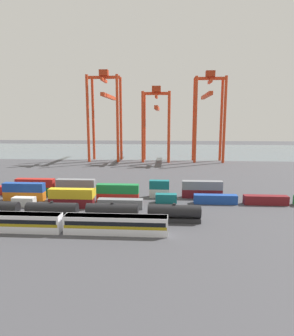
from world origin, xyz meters
The scene contains 28 objects.
ground_plane centered at (0.00, 40.00, 0.00)m, with size 420.00×420.00×0.00m, color #424247.
harbour_water centered at (0.00, 147.53, 0.00)m, with size 400.00×110.00×0.01m, color slate.
passenger_train centered at (-5.44, -18.38, 2.14)m, with size 44.26×3.14×3.90m.
freight_tank_row centered at (-3.66, -10.34, 2.10)m, with size 55.94×2.96×4.42m.
shipping_container_1 centered at (-22.67, -0.83, 1.30)m, with size 6.04×2.44×2.60m, color silver.
shipping_container_2 centered at (-9.32, -0.83, 1.30)m, with size 12.10×2.44×2.60m, color maroon.
shipping_container_3 centered at (-9.32, -0.83, 3.90)m, with size 12.10×2.44×2.60m, color gold.
shipping_container_4 centered at (4.03, -0.83, 1.30)m, with size 12.10×2.44×2.60m, color slate.
shipping_container_5 centered at (-25.59, 5.40, 1.30)m, with size 12.10×2.44×2.60m, color orange.
shipping_container_6 centered at (-25.59, 5.40, 3.90)m, with size 12.10×2.44×2.60m, color #1C4299.
shipping_container_7 centered at (-11.63, 5.40, 1.30)m, with size 12.10×2.44×2.60m, color maroon.
shipping_container_8 centered at (2.32, 5.40, 1.30)m, with size 12.10×2.44×2.60m, color #AD211C.
shipping_container_9 centered at (2.32, 5.40, 3.90)m, with size 12.10×2.44×2.60m, color #197538.
shipping_container_10 centered at (16.27, 5.40, 1.30)m, with size 6.04×2.44×2.60m, color #146066.
shipping_container_11 centered at (30.23, 5.40, 1.30)m, with size 12.10×2.44×2.60m, color #1C4299.
shipping_container_12 centered at (44.18, 5.40, 1.30)m, with size 12.10×2.44×2.60m, color maroon.
shipping_container_15 centered at (-25.01, 11.63, 1.30)m, with size 12.10×2.44×2.60m, color #197538.
shipping_container_16 centered at (-25.01, 11.63, 3.90)m, with size 12.10×2.44×2.60m, color #AD211C.
shipping_container_17 centered at (-11.96, 11.63, 1.30)m, with size 12.10×2.44×2.60m, color gold.
shipping_container_18 centered at (-11.96, 11.63, 3.90)m, with size 12.10×2.44×2.60m, color slate.
shipping_container_19 centered at (1.09, 11.63, 1.30)m, with size 6.04×2.44×2.60m, color #146066.
shipping_container_20 centered at (14.15, 11.63, 1.30)m, with size 6.04×2.44×2.60m, color silver.
shipping_container_21 centered at (14.15, 11.63, 3.90)m, with size 6.04×2.44×2.60m, color #146066.
shipping_container_22 centered at (27.20, 11.63, 1.30)m, with size 12.10×2.44×2.60m, color maroon.
shipping_container_23 centered at (27.20, 11.63, 3.90)m, with size 12.10×2.44×2.60m, color slate.
gantry_crane_west centered at (-18.81, 93.54, 30.81)m, with size 18.04×40.48×50.59m.
gantry_crane_central centered at (10.38, 93.65, 25.62)m, with size 15.85×38.77×41.71m.
gantry_crane_east centered at (39.57, 93.40, 30.27)m, with size 17.08×38.23×49.48m.
Camera 1 is at (16.17, -76.14, 23.71)m, focal length 31.33 mm.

